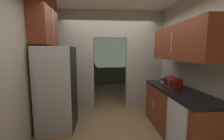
{
  "coord_description": "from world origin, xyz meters",
  "views": [
    {
      "loc": [
        -0.23,
        -2.8,
        1.62
      ],
      "look_at": [
        0.02,
        0.31,
        1.24
      ],
      "focal_mm": 23.08,
      "sensor_mm": 36.0,
      "label": 1
    }
  ],
  "objects": [
    {
      "name": "ground",
      "position": [
        0.0,
        0.0,
        0.0
      ],
      "size": [
        20.0,
        20.0,
        0.0
      ],
      "primitive_type": "plane",
      "color": "brown"
    },
    {
      "name": "refrigerator",
      "position": [
        -1.14,
        0.21,
        0.87
      ],
      "size": [
        0.7,
        0.76,
        1.73
      ],
      "color": "black",
      "rests_on": "ground"
    },
    {
      "name": "dishwasher",
      "position": [
        0.92,
        -0.79,
        0.43
      ],
      "size": [
        0.02,
        0.56,
        0.87
      ],
      "color": "#B7BABC",
      "rests_on": "ground"
    },
    {
      "name": "adjoining_room_shell",
      "position": [
        0.0,
        3.47,
        1.39
      ],
      "size": [
        3.11,
        3.28,
        2.78
      ],
      "color": "slate",
      "rests_on": "ground"
    },
    {
      "name": "upper_cabinet_counterside",
      "position": [
        1.23,
        -0.26,
        1.79
      ],
      "size": [
        0.36,
        1.71,
        0.63
      ],
      "color": "maroon"
    },
    {
      "name": "kitchen_flank_left",
      "position": [
        -1.61,
        -0.59,
        1.39
      ],
      "size": [
        0.1,
        3.83,
        2.78
      ],
      "primitive_type": "cube",
      "color": "#ADA899",
      "rests_on": "ground"
    },
    {
      "name": "boombox",
      "position": [
        1.2,
        -0.1,
        1.03
      ],
      "size": [
        0.19,
        0.41,
        0.23
      ],
      "color": "maroon",
      "rests_on": "lower_cabinet_run"
    },
    {
      "name": "kitchen_flank_right",
      "position": [
        1.61,
        -0.59,
        1.39
      ],
      "size": [
        0.1,
        3.83,
        2.78
      ],
      "primitive_type": "cube",
      "color": "#ADA899",
      "rests_on": "ground"
    },
    {
      "name": "book_stack",
      "position": [
        1.22,
        0.34,
        0.97
      ],
      "size": [
        0.14,
        0.18,
        0.09
      ],
      "color": "gold",
      "rests_on": "lower_cabinet_run"
    },
    {
      "name": "upper_cabinet_fridgeside",
      "position": [
        -1.38,
        0.31,
        2.26
      ],
      "size": [
        0.36,
        0.77,
        0.99
      ],
      "color": "maroon"
    },
    {
      "name": "lower_cabinet_run",
      "position": [
        1.23,
        -0.26,
        0.46
      ],
      "size": [
        0.65,
        1.9,
        0.93
      ],
      "color": "maroon",
      "rests_on": "ground"
    },
    {
      "name": "kitchen_partition",
      "position": [
        -0.01,
        1.33,
        1.49
      ],
      "size": [
        3.11,
        0.12,
        2.78
      ],
      "color": "#ADA899",
      "rests_on": "ground"
    }
  ]
}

